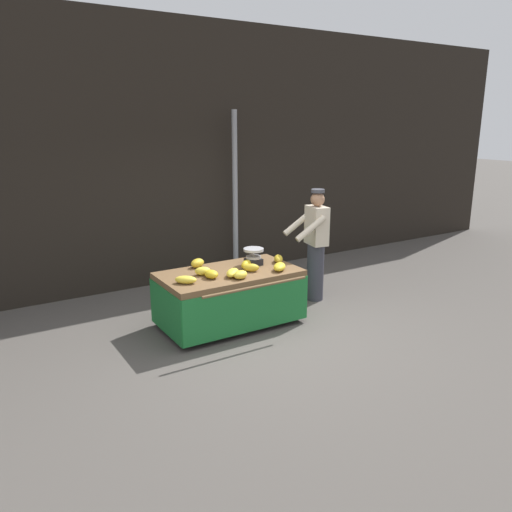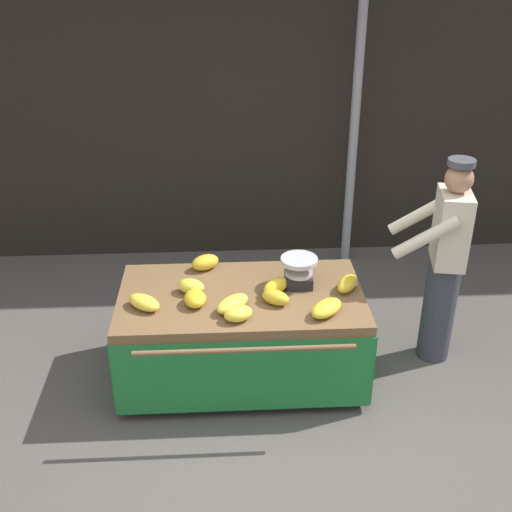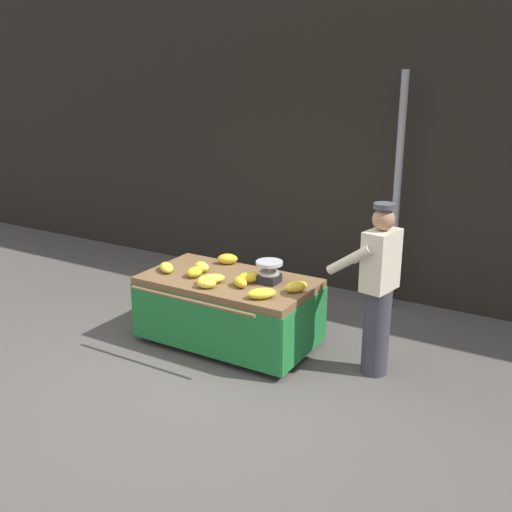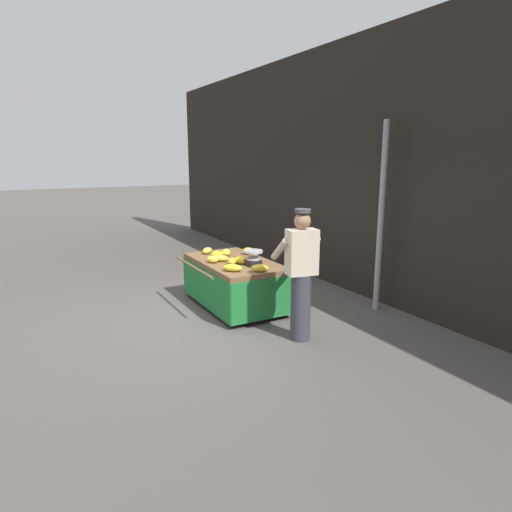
# 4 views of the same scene
# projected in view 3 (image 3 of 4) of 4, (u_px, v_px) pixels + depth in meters

# --- Properties ---
(ground_plane) EXTENTS (60.00, 60.00, 0.00)m
(ground_plane) POSITION_uv_depth(u_px,v_px,m) (213.00, 370.00, 5.96)
(ground_plane) COLOR #514C47
(back_wall) EXTENTS (16.00, 0.24, 4.29)m
(back_wall) POSITION_uv_depth(u_px,v_px,m) (337.00, 128.00, 7.70)
(back_wall) COLOR black
(back_wall) RESTS_ON ground
(street_pole) EXTENTS (0.09, 0.09, 2.87)m
(street_pole) POSITION_uv_depth(u_px,v_px,m) (397.00, 195.00, 7.12)
(street_pole) COLOR gray
(street_pole) RESTS_ON ground
(banana_cart) EXTENTS (1.86, 1.22, 0.75)m
(banana_cart) POSITION_uv_depth(u_px,v_px,m) (228.00, 296.00, 6.40)
(banana_cart) COLOR brown
(banana_cart) RESTS_ON ground
(weighing_scale) EXTENTS (0.28, 0.28, 0.23)m
(weighing_scale) POSITION_uv_depth(u_px,v_px,m) (269.00, 272.00, 6.17)
(weighing_scale) COLOR black
(weighing_scale) RESTS_ON banana_cart
(banana_bunch_0) EXTENTS (0.24, 0.28, 0.11)m
(banana_bunch_0) POSITION_uv_depth(u_px,v_px,m) (296.00, 287.00, 5.95)
(banana_bunch_0) COLOR gold
(banana_bunch_0) RESTS_ON banana_cart
(banana_bunch_1) EXTENTS (0.19, 0.23, 0.11)m
(banana_bunch_1) POSITION_uv_depth(u_px,v_px,m) (195.00, 272.00, 6.37)
(banana_bunch_1) COLOR gold
(banana_bunch_1) RESTS_ON banana_cart
(banana_bunch_2) EXTENTS (0.25, 0.24, 0.12)m
(banana_bunch_2) POSITION_uv_depth(u_px,v_px,m) (249.00, 277.00, 6.19)
(banana_bunch_2) COLOR gold
(banana_bunch_2) RESTS_ON banana_cart
(banana_bunch_3) EXTENTS (0.30, 0.31, 0.10)m
(banana_bunch_3) POSITION_uv_depth(u_px,v_px,m) (211.00, 279.00, 6.18)
(banana_bunch_3) COLOR yellow
(banana_bunch_3) RESTS_ON banana_cart
(banana_bunch_4) EXTENTS (0.30, 0.28, 0.10)m
(banana_bunch_4) POSITION_uv_depth(u_px,v_px,m) (167.00, 267.00, 6.53)
(banana_bunch_4) COLOR yellow
(banana_bunch_4) RESTS_ON banana_cart
(banana_bunch_5) EXTENTS (0.25, 0.22, 0.11)m
(banana_bunch_5) POSITION_uv_depth(u_px,v_px,m) (240.00, 282.00, 6.08)
(banana_bunch_5) COLOR gold
(banana_bunch_5) RESTS_ON banana_cart
(banana_bunch_6) EXTENTS (0.31, 0.31, 0.10)m
(banana_bunch_6) POSITION_uv_depth(u_px,v_px,m) (262.00, 293.00, 5.78)
(banana_bunch_6) COLOR yellow
(banana_bunch_6) RESTS_ON banana_cart
(banana_bunch_7) EXTENTS (0.27, 0.24, 0.12)m
(banana_bunch_7) POSITION_uv_depth(u_px,v_px,m) (227.00, 259.00, 6.78)
(banana_bunch_7) COLOR gold
(banana_bunch_7) RESTS_ON banana_cart
(banana_bunch_8) EXTENTS (0.25, 0.21, 0.11)m
(banana_bunch_8) POSITION_uv_depth(u_px,v_px,m) (202.00, 267.00, 6.53)
(banana_bunch_8) COLOR yellow
(banana_bunch_8) RESTS_ON banana_cart
(banana_bunch_9) EXTENTS (0.24, 0.21, 0.11)m
(banana_bunch_9) POSITION_uv_depth(u_px,v_px,m) (206.00, 283.00, 6.05)
(banana_bunch_9) COLOR yellow
(banana_bunch_9) RESTS_ON banana_cart
(vendor_person) EXTENTS (0.64, 0.59, 1.71)m
(vendor_person) POSITION_uv_depth(u_px,v_px,m) (378.00, 290.00, 5.68)
(vendor_person) COLOR #383842
(vendor_person) RESTS_ON ground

